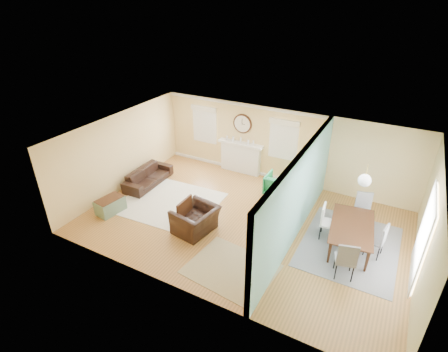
% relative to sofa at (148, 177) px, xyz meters
% --- Properties ---
extents(floor, '(9.00, 9.00, 0.00)m').
position_rel_sofa_xyz_m(floor, '(3.91, -0.51, -0.29)').
color(floor, olive).
rests_on(floor, ground).
extents(wall_back, '(9.00, 0.02, 2.60)m').
position_rel_sofa_xyz_m(wall_back, '(3.91, 2.49, 1.01)').
color(wall_back, '#E4C075').
rests_on(wall_back, ground).
extents(wall_front, '(9.00, 0.02, 2.60)m').
position_rel_sofa_xyz_m(wall_front, '(3.91, -3.51, 1.01)').
color(wall_front, '#E4C075').
rests_on(wall_front, ground).
extents(wall_left, '(0.02, 6.00, 2.60)m').
position_rel_sofa_xyz_m(wall_left, '(-0.59, -0.51, 1.01)').
color(wall_left, '#E4C075').
rests_on(wall_left, ground).
extents(wall_right, '(0.02, 6.00, 2.60)m').
position_rel_sofa_xyz_m(wall_right, '(8.41, -0.51, 1.01)').
color(wall_right, '#E4C075').
rests_on(wall_right, ground).
extents(ceiling, '(9.00, 6.00, 0.02)m').
position_rel_sofa_xyz_m(ceiling, '(3.91, -0.51, 2.31)').
color(ceiling, white).
rests_on(ceiling, wall_back).
extents(partition, '(0.17, 6.00, 2.60)m').
position_rel_sofa_xyz_m(partition, '(5.42, -0.23, 1.07)').
color(partition, '#E4C075').
rests_on(partition, ground).
extents(fireplace, '(1.70, 0.30, 1.17)m').
position_rel_sofa_xyz_m(fireplace, '(2.41, 2.37, 0.31)').
color(fireplace, white).
rests_on(fireplace, ground).
extents(wall_clock, '(0.70, 0.07, 0.70)m').
position_rel_sofa_xyz_m(wall_clock, '(2.41, 2.46, 1.56)').
color(wall_clock, '#452715').
rests_on(wall_clock, wall_back).
extents(window_left, '(1.05, 0.13, 1.42)m').
position_rel_sofa_xyz_m(window_left, '(0.86, 2.45, 1.37)').
color(window_left, white).
rests_on(window_left, wall_back).
extents(window_right, '(1.05, 0.13, 1.42)m').
position_rel_sofa_xyz_m(window_right, '(3.96, 2.45, 1.37)').
color(window_right, white).
rests_on(window_right, wall_back).
extents(french_doors, '(0.06, 1.70, 2.20)m').
position_rel_sofa_xyz_m(french_doors, '(8.36, -0.51, 0.81)').
color(french_doors, white).
rests_on(french_doors, ground).
extents(pendant, '(0.30, 0.30, 0.55)m').
position_rel_sofa_xyz_m(pendant, '(6.91, -0.51, 1.91)').
color(pendant, gold).
rests_on(pendant, ceiling).
extents(rug_cream, '(3.10, 2.73, 0.02)m').
position_rel_sofa_xyz_m(rug_cream, '(1.37, -0.66, -0.28)').
color(rug_cream, silver).
rests_on(rug_cream, floor).
extents(rug_jute, '(2.20, 1.87, 0.01)m').
position_rel_sofa_xyz_m(rug_jute, '(4.48, -2.39, -0.28)').
color(rug_jute, tan).
rests_on(rug_jute, floor).
extents(rug_grey, '(2.38, 2.98, 0.01)m').
position_rel_sofa_xyz_m(rug_grey, '(6.86, -0.13, -0.28)').
color(rug_grey, slate).
rests_on(rug_grey, floor).
extents(sofa, '(0.83, 1.99, 0.57)m').
position_rel_sofa_xyz_m(sofa, '(0.00, 0.00, 0.00)').
color(sofa, black).
rests_on(sofa, floor).
extents(eames_chair, '(1.17, 1.29, 0.75)m').
position_rel_sofa_xyz_m(eames_chair, '(2.91, -1.50, 0.09)').
color(eames_chair, black).
rests_on(eames_chair, floor).
extents(green_chair, '(0.76, 0.78, 0.71)m').
position_rel_sofa_xyz_m(green_chair, '(4.19, 1.49, 0.07)').
color(green_chair, '#147F45').
rests_on(green_chair, floor).
extents(trunk, '(0.62, 0.89, 0.48)m').
position_rel_sofa_xyz_m(trunk, '(0.11, -1.93, -0.05)').
color(trunk, slate).
rests_on(trunk, floor).
extents(credenza, '(0.48, 1.42, 0.80)m').
position_rel_sofa_xyz_m(credenza, '(5.08, 1.07, 0.11)').
color(credenza, '#986033').
rests_on(credenza, floor).
extents(tv, '(0.26, 1.06, 0.60)m').
position_rel_sofa_xyz_m(tv, '(5.07, 1.07, 0.82)').
color(tv, black).
rests_on(tv, credenza).
extents(garden_stool, '(0.31, 0.31, 0.46)m').
position_rel_sofa_xyz_m(garden_stool, '(5.10, 0.21, -0.06)').
color(garden_stool, white).
rests_on(garden_stool, floor).
extents(potted_plant, '(0.45, 0.46, 0.39)m').
position_rel_sofa_xyz_m(potted_plant, '(5.10, 0.21, 0.37)').
color(potted_plant, '#337F33').
rests_on(potted_plant, garden_stool).
extents(dining_table, '(1.28, 2.01, 0.67)m').
position_rel_sofa_xyz_m(dining_table, '(6.86, -0.13, 0.05)').
color(dining_table, '#452715').
rests_on(dining_table, floor).
extents(dining_chair_n, '(0.55, 0.55, 1.00)m').
position_rel_sofa_xyz_m(dining_chair_n, '(6.95, 0.98, 0.30)').
color(dining_chair_n, slate).
rests_on(dining_chair_n, floor).
extents(dining_chair_s, '(0.57, 0.57, 1.04)m').
position_rel_sofa_xyz_m(dining_chair_s, '(6.91, -1.32, 0.33)').
color(dining_chair_s, slate).
rests_on(dining_chair_s, floor).
extents(dining_chair_w, '(0.48, 0.48, 1.00)m').
position_rel_sofa_xyz_m(dining_chair_w, '(6.23, -0.05, 0.31)').
color(dining_chair_w, white).
rests_on(dining_chair_w, floor).
extents(dining_chair_e, '(0.49, 0.49, 0.95)m').
position_rel_sofa_xyz_m(dining_chair_e, '(7.43, -0.19, 0.27)').
color(dining_chair_e, slate).
rests_on(dining_chair_e, floor).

